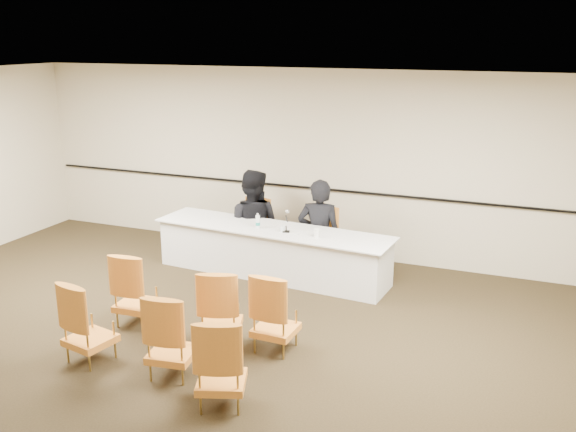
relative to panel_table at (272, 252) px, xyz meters
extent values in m
plane|color=black|center=(0.10, -2.76, -0.37)|extent=(10.00, 10.00, 0.00)
plane|color=white|center=(0.10, -2.76, 2.63)|extent=(10.00, 10.00, 0.00)
cube|color=beige|center=(0.10, 1.24, 1.13)|extent=(10.00, 0.04, 3.00)
cube|color=black|center=(0.10, 1.20, 0.73)|extent=(9.80, 0.04, 0.03)
imported|color=black|center=(0.57, 0.51, 0.13)|extent=(0.74, 0.55, 1.85)
imported|color=black|center=(-0.61, 0.60, 0.12)|extent=(1.02, 0.84, 1.93)
cube|color=silver|center=(0.33, -0.06, 0.37)|extent=(0.31, 0.23, 0.00)
cylinder|color=silver|center=(0.22, -0.12, 0.42)|extent=(0.08, 0.08, 0.10)
cylinder|color=white|center=(0.76, -0.17, 0.43)|extent=(0.09, 0.09, 0.12)
camera|label=1|loc=(3.65, -8.32, 3.14)|focal=40.00mm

